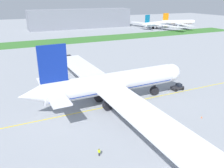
{
  "coord_description": "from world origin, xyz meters",
  "views": [
    {
      "loc": [
        -31.37,
        -56.23,
        29.52
      ],
      "look_at": [
        -3.32,
        4.39,
        4.1
      ],
      "focal_mm": 36.98,
      "sensor_mm": 36.0,
      "label": 1
    }
  ],
  "objects_px": {
    "airliner_foreground": "(111,84)",
    "parked_airliner_far_left": "(157,24)",
    "ground_crew_wingwalker_port": "(130,95)",
    "service_truck_baggage_loader": "(68,58)",
    "pushback_tug": "(178,87)",
    "parked_airliner_far_centre": "(177,22)",
    "traffic_cone_near_nose": "(202,117)",
    "ground_crew_marshaller_front": "(99,152)"
  },
  "relations": [
    {
      "from": "parked_airliner_far_centre",
      "to": "ground_crew_marshaller_front",
      "type": "bearing_deg",
      "value": -133.47
    },
    {
      "from": "service_truck_baggage_loader",
      "to": "ground_crew_marshaller_front",
      "type": "bearing_deg",
      "value": -99.83
    },
    {
      "from": "service_truck_baggage_loader",
      "to": "parked_airliner_far_centre",
      "type": "relative_size",
      "value": 0.1
    },
    {
      "from": "ground_crew_wingwalker_port",
      "to": "traffic_cone_near_nose",
      "type": "relative_size",
      "value": 2.87
    },
    {
      "from": "pushback_tug",
      "to": "parked_airliner_far_left",
      "type": "distance_m",
      "value": 158.47
    },
    {
      "from": "ground_crew_wingwalker_port",
      "to": "service_truck_baggage_loader",
      "type": "bearing_deg",
      "value": 97.81
    },
    {
      "from": "parked_airliner_far_left",
      "to": "pushback_tug",
      "type": "bearing_deg",
      "value": -122.47
    },
    {
      "from": "airliner_foreground",
      "to": "parked_airliner_far_left",
      "type": "relative_size",
      "value": 1.18
    },
    {
      "from": "ground_crew_wingwalker_port",
      "to": "ground_crew_marshaller_front",
      "type": "xyz_separation_m",
      "value": [
        -19.13,
        -22.17,
        -0.01
      ]
    },
    {
      "from": "parked_airliner_far_centre",
      "to": "service_truck_baggage_loader",
      "type": "bearing_deg",
      "value": -147.77
    },
    {
      "from": "ground_crew_marshaller_front",
      "to": "service_truck_baggage_loader",
      "type": "xyz_separation_m",
      "value": [
        12.37,
        71.42,
        0.7
      ]
    },
    {
      "from": "ground_crew_wingwalker_port",
      "to": "parked_airliner_far_left",
      "type": "height_order",
      "value": "parked_airliner_far_left"
    },
    {
      "from": "ground_crew_wingwalker_port",
      "to": "parked_airliner_far_centre",
      "type": "height_order",
      "value": "parked_airliner_far_centre"
    },
    {
      "from": "airliner_foreground",
      "to": "parked_airliner_far_centre",
      "type": "height_order",
      "value": "airliner_foreground"
    },
    {
      "from": "parked_airliner_far_left",
      "to": "service_truck_baggage_loader",
      "type": "bearing_deg",
      "value": -142.76
    },
    {
      "from": "airliner_foreground",
      "to": "pushback_tug",
      "type": "relative_size",
      "value": 12.77
    },
    {
      "from": "ground_crew_wingwalker_port",
      "to": "service_truck_baggage_loader",
      "type": "xyz_separation_m",
      "value": [
        -6.75,
        49.24,
        0.69
      ]
    },
    {
      "from": "parked_airliner_far_left",
      "to": "parked_airliner_far_centre",
      "type": "xyz_separation_m",
      "value": [
        27.91,
        3.38,
        0.02
      ]
    },
    {
      "from": "traffic_cone_near_nose",
      "to": "service_truck_baggage_loader",
      "type": "xyz_separation_m",
      "value": [
        -17.46,
        68.46,
        1.42
      ]
    },
    {
      "from": "ground_crew_marshaller_front",
      "to": "parked_airliner_far_left",
      "type": "xyz_separation_m",
      "value": [
        121.95,
        154.72,
        3.66
      ]
    },
    {
      "from": "pushback_tug",
      "to": "service_truck_baggage_loader",
      "type": "height_order",
      "value": "service_truck_baggage_loader"
    },
    {
      "from": "service_truck_baggage_loader",
      "to": "parked_airliner_far_centre",
      "type": "distance_m",
      "value": 162.55
    },
    {
      "from": "airliner_foreground",
      "to": "service_truck_baggage_loader",
      "type": "height_order",
      "value": "airliner_foreground"
    },
    {
      "from": "airliner_foreground",
      "to": "parked_airliner_far_centre",
      "type": "xyz_separation_m",
      "value": [
        137.97,
        137.73,
        -1.72
      ]
    },
    {
      "from": "pushback_tug",
      "to": "traffic_cone_near_nose",
      "type": "distance_m",
      "value": 19.44
    },
    {
      "from": "ground_crew_marshaller_front",
      "to": "parked_airliner_far_centre",
      "type": "bearing_deg",
      "value": 46.53
    },
    {
      "from": "airliner_foreground",
      "to": "pushback_tug",
      "type": "distance_m",
      "value": 25.61
    },
    {
      "from": "service_truck_baggage_loader",
      "to": "airliner_foreground",
      "type": "bearing_deg",
      "value": -90.55
    },
    {
      "from": "traffic_cone_near_nose",
      "to": "service_truck_baggage_loader",
      "type": "bearing_deg",
      "value": 104.31
    },
    {
      "from": "airliner_foreground",
      "to": "ground_crew_wingwalker_port",
      "type": "relative_size",
      "value": 45.78
    },
    {
      "from": "ground_crew_marshaller_front",
      "to": "parked_airliner_far_left",
      "type": "bearing_deg",
      "value": 51.76
    },
    {
      "from": "pushback_tug",
      "to": "parked_airliner_far_centre",
      "type": "xyz_separation_m",
      "value": [
        112.95,
        137.05,
        3.71
      ]
    },
    {
      "from": "pushback_tug",
      "to": "parked_airliner_far_left",
      "type": "relative_size",
      "value": 0.09
    },
    {
      "from": "airliner_foreground",
      "to": "parked_airliner_far_left",
      "type": "bearing_deg",
      "value": 50.68
    },
    {
      "from": "ground_crew_marshaller_front",
      "to": "airliner_foreground",
      "type": "bearing_deg",
      "value": 59.73
    },
    {
      "from": "ground_crew_marshaller_front",
      "to": "pushback_tug",
      "type": "bearing_deg",
      "value": 29.7
    },
    {
      "from": "ground_crew_marshaller_front",
      "to": "service_truck_baggage_loader",
      "type": "bearing_deg",
      "value": 80.17
    },
    {
      "from": "ground_crew_wingwalker_port",
      "to": "parked_airliner_far_left",
      "type": "bearing_deg",
      "value": 52.2
    },
    {
      "from": "ground_crew_wingwalker_port",
      "to": "service_truck_baggage_loader",
      "type": "relative_size",
      "value": 0.28
    },
    {
      "from": "pushback_tug",
      "to": "ground_crew_marshaller_front",
      "type": "xyz_separation_m",
      "value": [
        -36.9,
        -21.05,
        0.03
      ]
    },
    {
      "from": "ground_crew_marshaller_front",
      "to": "service_truck_baggage_loader",
      "type": "distance_m",
      "value": 72.48
    },
    {
      "from": "traffic_cone_near_nose",
      "to": "airliner_foreground",
      "type": "bearing_deg",
      "value": 135.86
    }
  ]
}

